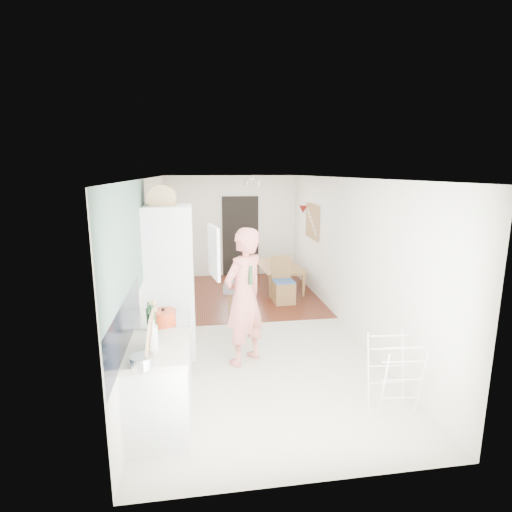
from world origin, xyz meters
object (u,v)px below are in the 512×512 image
object	(u,v)px
person	(244,285)
dining_table	(280,279)
drying_rack	(394,376)
stool	(238,301)
dining_chair	(284,281)

from	to	relation	value
person	dining_table	bearing A→B (deg)	-150.22
dining_table	drying_rack	world-z (taller)	drying_rack
stool	drying_rack	world-z (taller)	drying_rack
dining_table	dining_chair	bearing A→B (deg)	169.34
person	dining_chair	size ratio (longest dim) A/B	2.36
person	dining_chair	distance (m)	2.68
person	dining_chair	bearing A→B (deg)	-154.91
dining_table	dining_chair	distance (m)	1.05
stool	person	bearing A→B (deg)	-93.36
dining_table	stool	distance (m)	1.71
dining_chair	stool	world-z (taller)	dining_chair
dining_table	person	bearing A→B (deg)	157.32
dining_chair	drying_rack	xyz separation A→B (m)	(0.39, -3.78, -0.05)
person	drying_rack	xyz separation A→B (m)	(1.47, -1.41, -0.69)
person	stool	world-z (taller)	person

